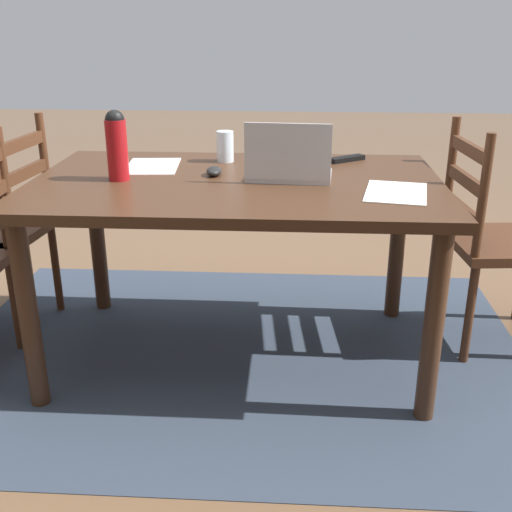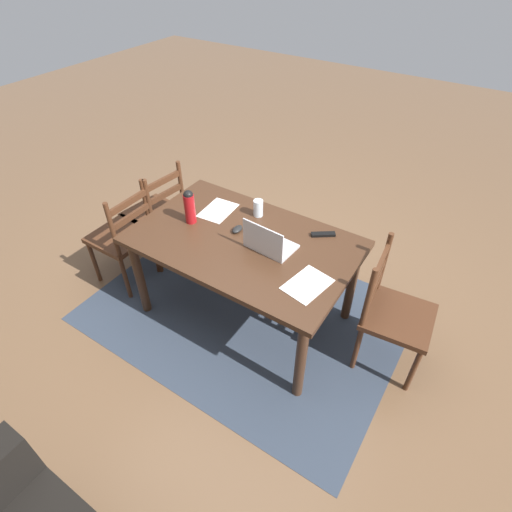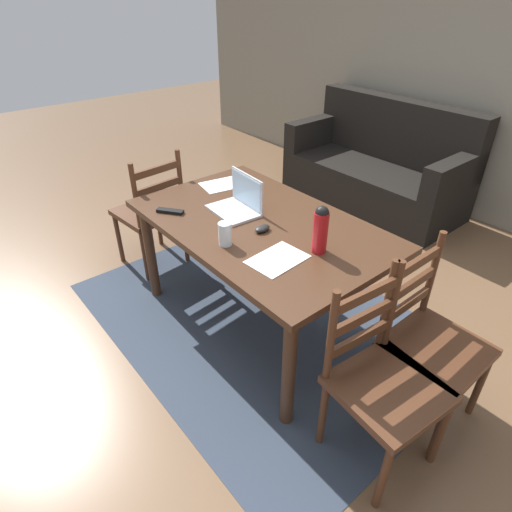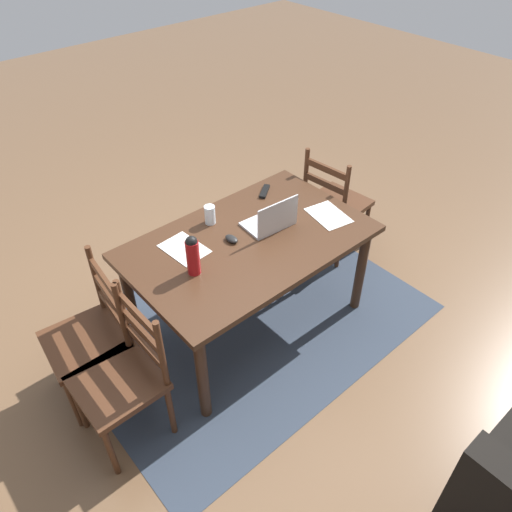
% 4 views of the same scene
% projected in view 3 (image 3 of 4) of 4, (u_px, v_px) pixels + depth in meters
% --- Properties ---
extents(ground_plane, '(14.00, 14.00, 0.00)m').
position_uv_depth(ground_plane, '(259.00, 319.00, 2.96)').
color(ground_plane, brown).
extents(area_rug, '(2.42, 1.74, 0.01)m').
position_uv_depth(area_rug, '(259.00, 318.00, 2.96)').
color(area_rug, '#333D4C').
rests_on(area_rug, ground).
extents(wall_back, '(8.00, 0.12, 2.70)m').
position_uv_depth(wall_back, '(497.00, 66.00, 3.63)').
color(wall_back, gray).
rests_on(wall_back, ground).
extents(dining_table, '(1.57, 0.98, 0.76)m').
position_uv_depth(dining_table, '(260.00, 235.00, 2.59)').
color(dining_table, '#422819').
rests_on(dining_table, ground).
extents(chair_right_far, '(0.44, 0.44, 0.95)m').
position_uv_depth(chair_right_far, '(429.00, 342.00, 2.12)').
color(chair_right_far, '#4C2B19').
rests_on(chair_right_far, ground).
extents(chair_left_near, '(0.48, 0.48, 0.95)m').
position_uv_depth(chair_left_near, '(151.00, 212.00, 3.29)').
color(chair_left_near, '#4C2B19').
rests_on(chair_left_near, ground).
extents(chair_right_near, '(0.48, 0.48, 0.95)m').
position_uv_depth(chair_right_near, '(382.00, 381.00, 1.91)').
color(chair_right_near, '#4C2B19').
rests_on(chair_right_near, ground).
extents(couch, '(1.80, 0.80, 1.00)m').
position_uv_depth(couch, '(378.00, 168.00, 4.36)').
color(couch, black).
rests_on(couch, ground).
extents(laptop, '(0.34, 0.24, 0.23)m').
position_uv_depth(laptop, '(239.00, 202.00, 2.64)').
color(laptop, silver).
rests_on(laptop, dining_table).
extents(water_bottle, '(0.08, 0.08, 0.26)m').
position_uv_depth(water_bottle, '(321.00, 229.00, 2.20)').
color(water_bottle, '#A81419').
rests_on(water_bottle, dining_table).
extents(drinking_glass, '(0.07, 0.07, 0.13)m').
position_uv_depth(drinking_glass, '(225.00, 234.00, 2.29)').
color(drinking_glass, silver).
rests_on(drinking_glass, dining_table).
extents(computer_mouse, '(0.06, 0.10, 0.03)m').
position_uv_depth(computer_mouse, '(262.00, 229.00, 2.44)').
color(computer_mouse, black).
rests_on(computer_mouse, dining_table).
extents(tv_remote, '(0.16, 0.14, 0.02)m').
position_uv_depth(tv_remote, '(170.00, 211.00, 2.64)').
color(tv_remote, black).
rests_on(tv_remote, dining_table).
extents(paper_stack_left, '(0.23, 0.31, 0.00)m').
position_uv_depth(paper_stack_left, '(277.00, 259.00, 2.20)').
color(paper_stack_left, white).
rests_on(paper_stack_left, dining_table).
extents(paper_stack_right, '(0.26, 0.33, 0.00)m').
position_uv_depth(paper_stack_right, '(223.00, 184.00, 3.00)').
color(paper_stack_right, white).
rests_on(paper_stack_right, dining_table).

